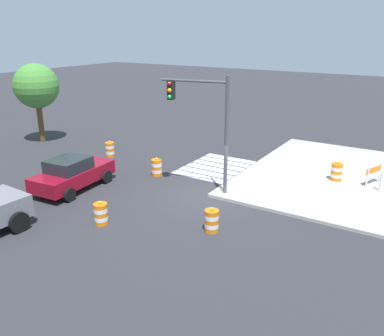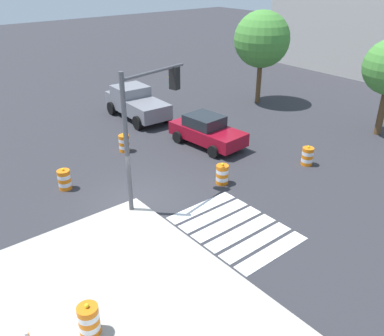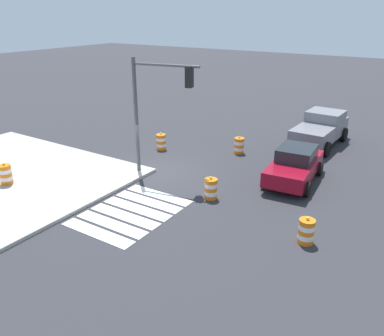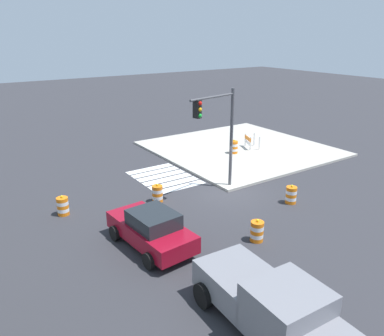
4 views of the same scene
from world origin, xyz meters
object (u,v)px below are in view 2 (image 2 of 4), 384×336
street_tree_streetside_near (262,39)px  traffic_barrel_median_near (64,180)px  traffic_barrel_crosswalk_end (307,156)px  traffic_barrel_median_far (124,143)px  traffic_light_pole (147,112)px  traffic_barrel_near_corner (222,174)px  pickup_truck (135,102)px  sports_car (207,131)px  traffic_barrel_on_sidewalk (89,320)px

street_tree_streetside_near → traffic_barrel_median_near: bearing=-78.6°
traffic_barrel_crosswalk_end → street_tree_streetside_near: street_tree_streetside_near is taller
traffic_barrel_median_near → street_tree_streetside_near: 16.70m
traffic_barrel_median_far → traffic_light_pole: bearing=-19.1°
traffic_barrel_median_near → traffic_light_pole: size_ratio=0.19×
traffic_barrel_near_corner → traffic_barrel_median_near: (-4.02, -5.69, 0.00)m
pickup_truck → traffic_barrel_near_corner: (10.07, -1.81, -0.52)m
sports_car → traffic_barrel_crosswalk_end: 5.48m
traffic_barrel_crosswalk_end → traffic_light_pole: size_ratio=0.19×
pickup_truck → traffic_barrel_median_far: bearing=-38.8°
traffic_barrel_near_corner → traffic_barrel_median_far: 6.08m
sports_car → traffic_barrel_on_sidewalk: size_ratio=4.35×
traffic_barrel_median_near → traffic_barrel_crosswalk_end: bearing=62.8°
traffic_barrel_median_far → traffic_light_pole: 6.42m
traffic_light_pole → street_tree_streetside_near: bearing=115.5°
traffic_barrel_median_near → street_tree_streetside_near: bearing=101.4°
sports_car → street_tree_streetside_near: (-3.46, 7.85, 3.54)m
sports_car → traffic_barrel_median_near: size_ratio=4.35×
traffic_barrel_on_sidewalk → street_tree_streetside_near: street_tree_streetside_near is taller
traffic_barrel_crosswalk_end → traffic_barrel_median_far: size_ratio=1.00×
sports_car → traffic_light_pole: traffic_light_pole is taller
traffic_barrel_on_sidewalk → traffic_light_pole: traffic_light_pole is taller
traffic_barrel_on_sidewalk → street_tree_streetside_near: bearing=120.9°
traffic_barrel_near_corner → traffic_barrel_median_near: bearing=-125.2°
pickup_truck → street_tree_streetside_near: 9.50m
traffic_barrel_near_corner → street_tree_streetside_near: (-7.23, 10.22, 3.90)m
traffic_barrel_median_near → traffic_light_pole: (3.26, 2.36, 3.46)m
traffic_barrel_near_corner → street_tree_streetside_near: bearing=125.3°
traffic_barrel_near_corner → traffic_light_pole: bearing=-102.9°
traffic_barrel_near_corner → traffic_barrel_on_sidewalk: traffic_barrel_on_sidewalk is taller
sports_car → traffic_barrel_median_near: sports_car is taller
pickup_truck → traffic_light_pole: size_ratio=0.95×
traffic_barrel_median_near → traffic_barrel_on_sidewalk: traffic_barrel_on_sidewalk is taller
pickup_truck → traffic_barrel_median_near: size_ratio=5.13×
street_tree_streetside_near → traffic_barrel_on_sidewalk: bearing=-59.1°
traffic_barrel_median_near → street_tree_streetside_near: street_tree_streetside_near is taller
traffic_barrel_near_corner → traffic_barrel_crosswalk_end: (1.24, 4.56, 0.00)m
traffic_barrel_crosswalk_end → traffic_barrel_on_sidewalk: (2.78, -13.10, 0.15)m
pickup_truck → traffic_light_pole: traffic_light_pole is taller
sports_car → traffic_barrel_median_far: sports_car is taller
traffic_light_pole → traffic_barrel_near_corner: bearing=77.1°
traffic_barrel_near_corner → traffic_barrel_crosswalk_end: same height
traffic_barrel_on_sidewalk → traffic_light_pole: size_ratio=0.19×
pickup_truck → traffic_barrel_median_far: (4.20, -3.38, -0.52)m
traffic_barrel_on_sidewalk → sports_car: bearing=125.5°
traffic_barrel_near_corner → traffic_barrel_crosswalk_end: 4.72m
pickup_truck → street_tree_streetside_near: (2.84, 8.41, 3.38)m
sports_car → traffic_barrel_median_far: (-2.10, -3.93, -0.36)m
traffic_barrel_median_near → traffic_barrel_on_sidewalk: bearing=-19.5°
traffic_barrel_median_far → traffic_barrel_median_near: bearing=-65.9°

